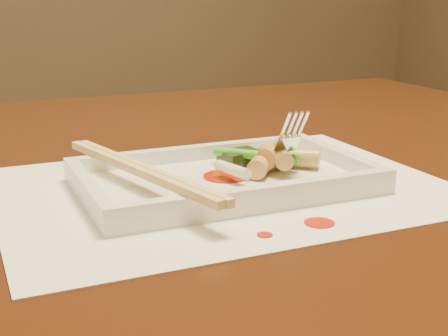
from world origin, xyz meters
name	(u,v)px	position (x,y,z in m)	size (l,w,h in m)	color
table	(97,259)	(0.00, 0.00, 0.65)	(1.40, 0.90, 0.75)	black
placemat	(224,188)	(0.10, -0.12, 0.75)	(0.40, 0.30, 0.00)	white
sauce_splatter_a	(319,223)	(0.13, -0.23, 0.75)	(0.02, 0.02, 0.00)	#BA1905
sauce_splatter_b	(265,235)	(0.08, -0.24, 0.75)	(0.01, 0.01, 0.00)	#BA1905
plate_base	(224,183)	(0.10, -0.12, 0.76)	(0.26, 0.16, 0.01)	white
plate_rim_far	(195,153)	(0.10, -0.04, 0.77)	(0.26, 0.01, 0.01)	white
plate_rim_near	(261,194)	(0.10, -0.19, 0.77)	(0.26, 0.01, 0.01)	white
plate_rim_left	(88,188)	(-0.03, -0.12, 0.77)	(0.01, 0.14, 0.01)	white
plate_rim_right	(339,157)	(0.22, -0.12, 0.77)	(0.01, 0.14, 0.01)	white
veg_piece	(240,156)	(0.13, -0.08, 0.77)	(0.04, 0.03, 0.01)	black
scallion_white	(232,170)	(0.10, -0.13, 0.77)	(0.01, 0.01, 0.04)	#EAEACC
scallion_green	(256,155)	(0.14, -0.10, 0.77)	(0.01, 0.01, 0.09)	green
chopstick_a	(136,170)	(0.01, -0.12, 0.78)	(0.01, 0.23, 0.01)	#E3C071
chopstick_b	(145,169)	(0.02, -0.12, 0.78)	(0.01, 0.23, 0.01)	#E3C071
fork	(284,90)	(0.17, -0.10, 0.83)	(0.09, 0.10, 0.14)	silver
sauce_blob_0	(226,176)	(0.10, -0.11, 0.76)	(0.04, 0.04, 0.00)	#BA1905
rice_cake_0	(261,164)	(0.13, -0.12, 0.77)	(0.02, 0.02, 0.04)	tan
rice_cake_1	(274,156)	(0.16, -0.10, 0.77)	(0.02, 0.02, 0.04)	tan
rice_cake_2	(281,157)	(0.15, -0.12, 0.78)	(0.02, 0.02, 0.04)	tan
rice_cake_3	(297,157)	(0.18, -0.11, 0.77)	(0.02, 0.02, 0.04)	tan
rice_cake_4	(273,159)	(0.15, -0.11, 0.77)	(0.02, 0.02, 0.04)	tan
rice_cake_5	(275,154)	(0.15, -0.11, 0.78)	(0.02, 0.02, 0.05)	tan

